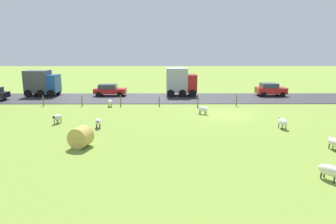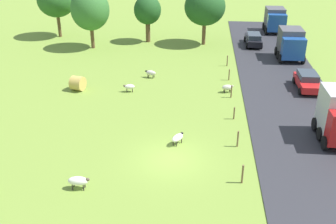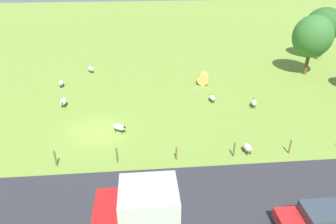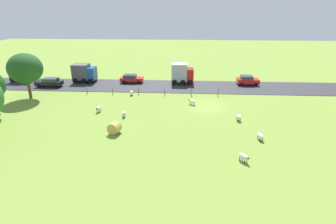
{
  "view_description": "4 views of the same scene",
  "coord_description": "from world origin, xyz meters",
  "px_view_note": "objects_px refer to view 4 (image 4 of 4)",
  "views": [
    {
      "loc": [
        -28.07,
        5.52,
        6.24
      ],
      "look_at": [
        -2.53,
        5.39,
        0.81
      ],
      "focal_mm": 32.2,
      "sensor_mm": 36.0,
      "label": 1
    },
    {
      "loc": [
        1.87,
        -21.97,
        14.23
      ],
      "look_at": [
        -0.67,
        5.59,
        0.74
      ],
      "focal_mm": 42.23,
      "sensor_mm": 36.0,
      "label": 2
    },
    {
      "loc": [
        22.36,
        4.08,
        13.25
      ],
      "look_at": [
        -2.52,
        6.34,
        0.24
      ],
      "focal_mm": 32.45,
      "sensor_mm": 36.0,
      "label": 3
    },
    {
      "loc": [
        -36.08,
        3.4,
        13.4
      ],
      "look_at": [
        -5.34,
        5.22,
        1.05
      ],
      "focal_mm": 28.33,
      "sensor_mm": 36.0,
      "label": 4
    }
  ],
  "objects_px": {
    "sheep_3": "(192,101)",
    "truck_1": "(84,73)",
    "tree_1": "(25,69)",
    "truck_2": "(22,72)",
    "sheep_5": "(124,113)",
    "sheep_1": "(131,92)",
    "sheep_4": "(239,116)",
    "truck_0": "(182,73)",
    "sheep_6": "(99,108)",
    "car_0": "(248,80)",
    "car_4": "(49,82)",
    "sheep_0": "(260,136)",
    "hay_bale_0": "(114,128)",
    "sheep_2": "(244,157)",
    "car_1": "(131,78)"
  },
  "relations": [
    {
      "from": "sheep_1",
      "to": "car_1",
      "type": "xyz_separation_m",
      "value": [
        7.39,
        1.4,
        0.36
      ]
    },
    {
      "from": "hay_bale_0",
      "to": "truck_2",
      "type": "xyz_separation_m",
      "value": [
        21.15,
        22.93,
        1.12
      ]
    },
    {
      "from": "car_0",
      "to": "truck_2",
      "type": "bearing_deg",
      "value": 89.69
    },
    {
      "from": "sheep_1",
      "to": "car_0",
      "type": "bearing_deg",
      "value": -70.2
    },
    {
      "from": "sheep_0",
      "to": "car_1",
      "type": "bearing_deg",
      "value": 39.67
    },
    {
      "from": "sheep_5",
      "to": "car_0",
      "type": "distance_m",
      "value": 25.09
    },
    {
      "from": "sheep_3",
      "to": "sheep_1",
      "type": "bearing_deg",
      "value": 68.16
    },
    {
      "from": "truck_1",
      "to": "sheep_1",
      "type": "bearing_deg",
      "value": -125.63
    },
    {
      "from": "sheep_0",
      "to": "car_0",
      "type": "bearing_deg",
      "value": -8.57
    },
    {
      "from": "tree_1",
      "to": "truck_2",
      "type": "xyz_separation_m",
      "value": [
        9.75,
        6.81,
        -2.89
      ]
    },
    {
      "from": "sheep_3",
      "to": "sheep_5",
      "type": "relative_size",
      "value": 1.11
    },
    {
      "from": "sheep_4",
      "to": "truck_2",
      "type": "relative_size",
      "value": 0.31
    },
    {
      "from": "hay_bale_0",
      "to": "truck_0",
      "type": "height_order",
      "value": "truck_0"
    },
    {
      "from": "sheep_6",
      "to": "truck_0",
      "type": "height_order",
      "value": "truck_0"
    },
    {
      "from": "truck_1",
      "to": "car_0",
      "type": "height_order",
      "value": "truck_1"
    },
    {
      "from": "tree_1",
      "to": "car_4",
      "type": "bearing_deg",
      "value": -0.77
    },
    {
      "from": "sheep_0",
      "to": "sheep_6",
      "type": "bearing_deg",
      "value": 70.66
    },
    {
      "from": "sheep_5",
      "to": "tree_1",
      "type": "xyz_separation_m",
      "value": [
        6.59,
        16.13,
        4.18
      ]
    },
    {
      "from": "sheep_2",
      "to": "sheep_6",
      "type": "distance_m",
      "value": 20.51
    },
    {
      "from": "sheep_4",
      "to": "truck_0",
      "type": "height_order",
      "value": "truck_0"
    },
    {
      "from": "sheep_2",
      "to": "tree_1",
      "type": "xyz_separation_m",
      "value": [
        16.47,
        29.45,
        4.18
      ]
    },
    {
      "from": "truck_2",
      "to": "sheep_5",
      "type": "bearing_deg",
      "value": -125.46
    },
    {
      "from": "sheep_3",
      "to": "truck_1",
      "type": "xyz_separation_m",
      "value": [
        11.22,
        19.91,
        1.32
      ]
    },
    {
      "from": "sheep_6",
      "to": "hay_bale_0",
      "type": "bearing_deg",
      "value": -149.16
    },
    {
      "from": "car_4",
      "to": "sheep_1",
      "type": "bearing_deg",
      "value": -104.05
    },
    {
      "from": "hay_bale_0",
      "to": "truck_2",
      "type": "bearing_deg",
      "value": 47.3
    },
    {
      "from": "sheep_4",
      "to": "car_1",
      "type": "relative_size",
      "value": 0.31
    },
    {
      "from": "tree_1",
      "to": "truck_1",
      "type": "relative_size",
      "value": 1.69
    },
    {
      "from": "sheep_6",
      "to": "sheep_4",
      "type": "bearing_deg",
      "value": -95.63
    },
    {
      "from": "truck_1",
      "to": "sheep_5",
      "type": "bearing_deg",
      "value": -146.11
    },
    {
      "from": "sheep_0",
      "to": "sheep_1",
      "type": "xyz_separation_m",
      "value": [
        14.39,
        16.67,
        0.01
      ]
    },
    {
      "from": "sheep_0",
      "to": "sheep_3",
      "type": "height_order",
      "value": "sheep_3"
    },
    {
      "from": "truck_2",
      "to": "truck_1",
      "type": "bearing_deg",
      "value": -90.26
    },
    {
      "from": "sheep_2",
      "to": "car_1",
      "type": "height_order",
      "value": "car_1"
    },
    {
      "from": "sheep_5",
      "to": "truck_1",
      "type": "xyz_separation_m",
      "value": [
        16.29,
        10.94,
        1.32
      ]
    },
    {
      "from": "sheep_2",
      "to": "truck_1",
      "type": "xyz_separation_m",
      "value": [
        26.16,
        24.25,
        1.32
      ]
    },
    {
      "from": "truck_2",
      "to": "sheep_6",
      "type": "bearing_deg",
      "value": -127.79
    },
    {
      "from": "sheep_3",
      "to": "sheep_4",
      "type": "bearing_deg",
      "value": -133.62
    },
    {
      "from": "sheep_2",
      "to": "sheep_3",
      "type": "distance_m",
      "value": 15.56
    },
    {
      "from": "truck_0",
      "to": "car_4",
      "type": "height_order",
      "value": "truck_0"
    },
    {
      "from": "sheep_6",
      "to": "sheep_0",
      "type": "bearing_deg",
      "value": -109.34
    },
    {
      "from": "sheep_3",
      "to": "car_1",
      "type": "xyz_separation_m",
      "value": [
        11.26,
        11.05,
        0.34
      ]
    },
    {
      "from": "sheep_3",
      "to": "car_4",
      "type": "bearing_deg",
      "value": 72.86
    },
    {
      "from": "sheep_0",
      "to": "truck_0",
      "type": "height_order",
      "value": "truck_0"
    },
    {
      "from": "sheep_1",
      "to": "truck_0",
      "type": "relative_size",
      "value": 0.28
    },
    {
      "from": "sheep_1",
      "to": "hay_bale_0",
      "type": "xyz_separation_m",
      "value": [
        -13.75,
        -0.67,
        0.18
      ]
    },
    {
      "from": "sheep_4",
      "to": "car_0",
      "type": "height_order",
      "value": "car_0"
    },
    {
      "from": "sheep_3",
      "to": "truck_1",
      "type": "distance_m",
      "value": 22.89
    },
    {
      "from": "sheep_1",
      "to": "sheep_5",
      "type": "xyz_separation_m",
      "value": [
        -8.94,
        -0.69,
        0.01
      ]
    },
    {
      "from": "tree_1",
      "to": "hay_bale_0",
      "type": "bearing_deg",
      "value": -125.28
    }
  ]
}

